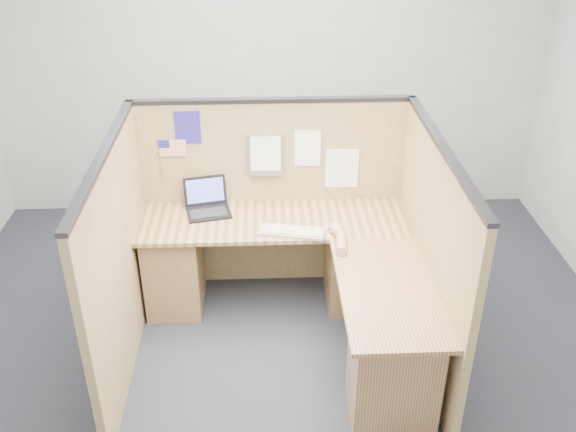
{
  "coord_description": "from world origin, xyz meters",
  "views": [
    {
      "loc": [
        -0.08,
        -3.34,
        3.04
      ],
      "look_at": [
        0.09,
        0.5,
        0.85
      ],
      "focal_mm": 40.0,
      "sensor_mm": 36.0,
      "label": 1
    }
  ],
  "objects_px": {
    "laptop": "(209,203)",
    "keyboard": "(292,231)",
    "l_desk": "(302,288)",
    "mouse": "(336,230)"
  },
  "relations": [
    {
      "from": "l_desk",
      "to": "mouse",
      "type": "height_order",
      "value": "mouse"
    },
    {
      "from": "mouse",
      "to": "l_desk",
      "type": "bearing_deg",
      "value": -141.95
    },
    {
      "from": "laptop",
      "to": "mouse",
      "type": "height_order",
      "value": "laptop"
    },
    {
      "from": "l_desk",
      "to": "mouse",
      "type": "xyz_separation_m",
      "value": [
        0.24,
        0.19,
        0.36
      ]
    },
    {
      "from": "laptop",
      "to": "keyboard",
      "type": "xyz_separation_m",
      "value": [
        0.59,
        -0.36,
        -0.04
      ]
    },
    {
      "from": "laptop",
      "to": "keyboard",
      "type": "bearing_deg",
      "value": -43.73
    },
    {
      "from": "laptop",
      "to": "mouse",
      "type": "bearing_deg",
      "value": -34.15
    },
    {
      "from": "l_desk",
      "to": "laptop",
      "type": "distance_m",
      "value": 0.95
    },
    {
      "from": "laptop",
      "to": "keyboard",
      "type": "distance_m",
      "value": 0.7
    },
    {
      "from": "l_desk",
      "to": "keyboard",
      "type": "xyz_separation_m",
      "value": [
        -0.07,
        0.19,
        0.35
      ]
    }
  ]
}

